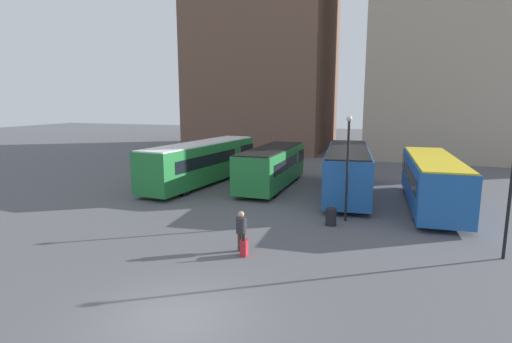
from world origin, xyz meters
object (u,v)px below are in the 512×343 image
at_px(bus_2, 347,169).
at_px(lamp_post_0, 348,160).
at_px(bus_1, 272,166).
at_px(trash_bin, 331,217).
at_px(suitcase, 244,248).
at_px(bus_3, 432,180).
at_px(bus_0, 203,161).
at_px(traveler, 241,227).

xyz_separation_m(bus_2, lamp_post_0, (0.63, -6.02, 1.48)).
bearing_deg(bus_1, trash_bin, -145.49).
distance_m(bus_1, suitcase, 12.96).
height_order(bus_3, suitcase, bus_3).
relative_size(suitcase, trash_bin, 1.10).
distance_m(bus_2, lamp_post_0, 6.23).
height_order(bus_0, traveler, bus_0).
xyz_separation_m(bus_0, bus_1, (5.12, 0.58, -0.15)).
height_order(bus_1, traveler, bus_1).
xyz_separation_m(bus_0, lamp_post_0, (10.99, -6.10, 1.47)).
distance_m(bus_3, trash_bin, 7.32).
distance_m(bus_0, trash_bin, 12.63).
xyz_separation_m(bus_1, lamp_post_0, (5.87, -6.68, 1.62)).
bearing_deg(suitcase, lamp_post_0, -32.92).
height_order(suitcase, trash_bin, suitcase).
bearing_deg(bus_0, bus_1, -77.72).
xyz_separation_m(bus_2, traveler, (-2.84, -11.52, -0.66)).
distance_m(bus_1, trash_bin, 9.35).
bearing_deg(bus_3, trash_bin, 135.11).
bearing_deg(trash_bin, bus_3, 48.06).
distance_m(bus_2, bus_3, 5.13).
bearing_deg(bus_0, lamp_post_0, -113.24).
relative_size(bus_1, bus_2, 0.85).
distance_m(bus_3, lamp_post_0, 6.34).
relative_size(bus_2, trash_bin, 12.92).
bearing_deg(bus_3, bus_0, 80.80).
xyz_separation_m(bus_0, suitcase, (7.81, -12.04, -1.32)).
relative_size(traveler, lamp_post_0, 0.31).
bearing_deg(traveler, suitcase, -151.06).
height_order(bus_1, trash_bin, bus_1).
bearing_deg(trash_bin, suitcase, -117.51).
bearing_deg(trash_bin, traveler, -122.33).
bearing_deg(lamp_post_0, bus_3, 46.17).
bearing_deg(bus_1, bus_3, -102.76).
relative_size(bus_0, bus_3, 1.16).
bearing_deg(suitcase, bus_0, 28.24).
height_order(suitcase, lamp_post_0, lamp_post_0).
relative_size(bus_0, trash_bin, 14.31).
height_order(traveler, suitcase, traveler).
xyz_separation_m(bus_1, suitcase, (2.70, -12.62, -1.17)).
height_order(bus_3, lamp_post_0, lamp_post_0).
relative_size(bus_3, suitcase, 11.26).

